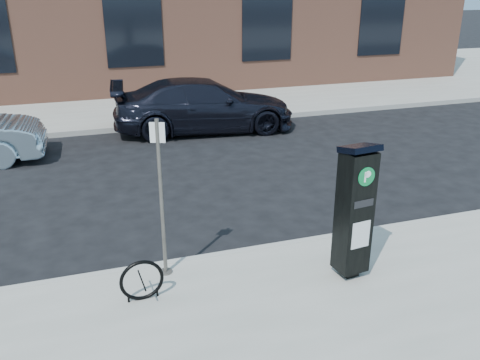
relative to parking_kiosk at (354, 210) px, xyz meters
name	(u,v)px	position (x,y,z in m)	size (l,w,h in m)	color
ground	(241,258)	(-1.25, 1.18, -1.18)	(120.00, 120.00, 0.00)	black
sidewalk_far	(132,89)	(-1.25, 15.18, -1.10)	(60.00, 12.00, 0.15)	gray
curb_near	(242,254)	(-1.25, 1.16, -1.10)	(60.00, 0.12, 0.16)	#9E9B93
curb_far	(157,126)	(-1.25, 9.20, -1.10)	(60.00, 0.12, 0.16)	#9E9B93
parking_kiosk	(354,210)	(0.00, 0.00, 0.00)	(0.50, 0.45, 2.00)	black
sign_pole	(162,201)	(-2.51, 0.88, 0.12)	(0.20, 0.18, 2.31)	#58524D
bike_rack	(142,280)	(-2.92, 0.31, -0.74)	(0.59, 0.08, 0.59)	black
car_dark	(204,105)	(0.06, 8.58, -0.42)	(2.12, 5.21, 1.51)	black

